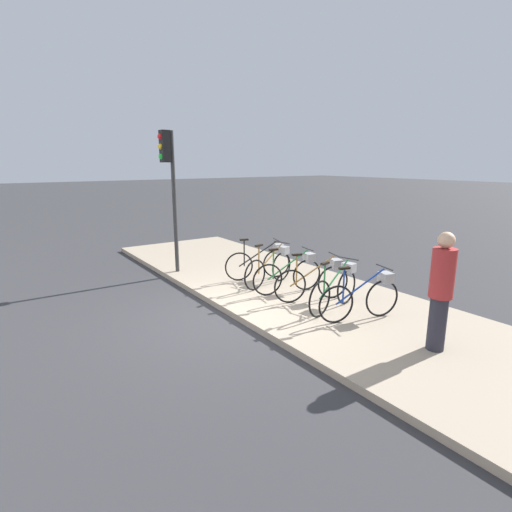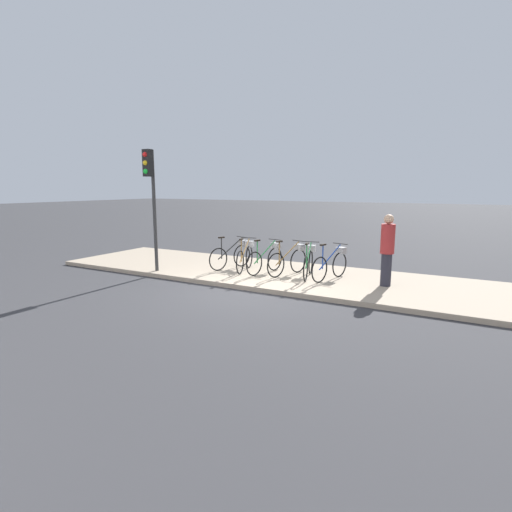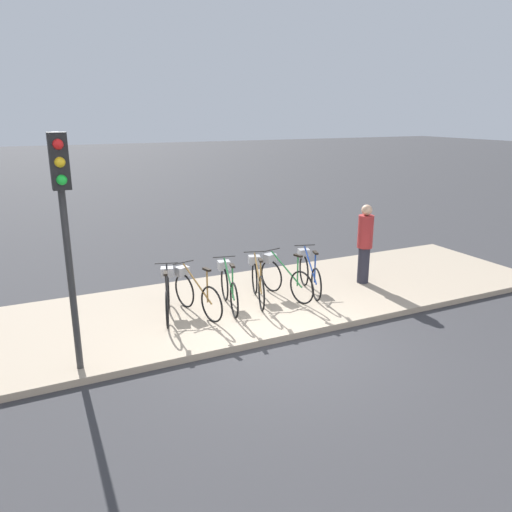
{
  "view_description": "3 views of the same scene",
  "coord_description": "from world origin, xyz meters",
  "px_view_note": "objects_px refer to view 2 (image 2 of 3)",
  "views": [
    {
      "loc": [
        6.07,
        -3.67,
        2.88
      ],
      "look_at": [
        -0.76,
        1.06,
        0.92
      ],
      "focal_mm": 28.0,
      "sensor_mm": 36.0,
      "label": 1
    },
    {
      "loc": [
        4.89,
        -8.44,
        2.58
      ],
      "look_at": [
        -0.34,
        1.08,
        0.7
      ],
      "focal_mm": 28.0,
      "sensor_mm": 36.0,
      "label": 2
    },
    {
      "loc": [
        -3.85,
        -6.98,
        3.87
      ],
      "look_at": [
        -0.01,
        1.02,
        1.31
      ],
      "focal_mm": 35.0,
      "sensor_mm": 36.0,
      "label": 3
    }
  ],
  "objects_px": {
    "parked_bicycle_1": "(246,256)",
    "parked_bicycle_4": "(309,261)",
    "parked_bicycle_2": "(267,258)",
    "pedestrian": "(387,248)",
    "parked_bicycle_0": "(233,254)",
    "traffic_light": "(151,185)",
    "parked_bicycle_5": "(332,263)",
    "parked_bicycle_3": "(290,259)"
  },
  "relations": [
    {
      "from": "parked_bicycle_1",
      "to": "parked_bicycle_4",
      "type": "distance_m",
      "value": 1.98
    },
    {
      "from": "parked_bicycle_1",
      "to": "parked_bicycle_2",
      "type": "bearing_deg",
      "value": 1.4
    },
    {
      "from": "parked_bicycle_1",
      "to": "pedestrian",
      "type": "distance_m",
      "value": 4.08
    },
    {
      "from": "parked_bicycle_1",
      "to": "parked_bicycle_4",
      "type": "height_order",
      "value": "same"
    },
    {
      "from": "parked_bicycle_1",
      "to": "parked_bicycle_0",
      "type": "bearing_deg",
      "value": 169.66
    },
    {
      "from": "pedestrian",
      "to": "traffic_light",
      "type": "bearing_deg",
      "value": -166.84
    },
    {
      "from": "parked_bicycle_0",
      "to": "parked_bicycle_5",
      "type": "distance_m",
      "value": 3.14
    },
    {
      "from": "parked_bicycle_2",
      "to": "parked_bicycle_4",
      "type": "xyz_separation_m",
      "value": [
        1.27,
        0.06,
        0.0
      ]
    },
    {
      "from": "parked_bicycle_0",
      "to": "traffic_light",
      "type": "bearing_deg",
      "value": -139.66
    },
    {
      "from": "parked_bicycle_4",
      "to": "traffic_light",
      "type": "xyz_separation_m",
      "value": [
        -4.28,
        -1.5,
        2.08
      ]
    },
    {
      "from": "parked_bicycle_3",
      "to": "traffic_light",
      "type": "bearing_deg",
      "value": -157.5
    },
    {
      "from": "parked_bicycle_0",
      "to": "parked_bicycle_3",
      "type": "bearing_deg",
      "value": 0.26
    },
    {
      "from": "parked_bicycle_3",
      "to": "pedestrian",
      "type": "bearing_deg",
      "value": -0.9
    },
    {
      "from": "parked_bicycle_4",
      "to": "parked_bicycle_5",
      "type": "distance_m",
      "value": 0.65
    },
    {
      "from": "parked_bicycle_1",
      "to": "parked_bicycle_3",
      "type": "relative_size",
      "value": 1.02
    },
    {
      "from": "parked_bicycle_0",
      "to": "parked_bicycle_3",
      "type": "relative_size",
      "value": 1.0
    },
    {
      "from": "parked_bicycle_0",
      "to": "pedestrian",
      "type": "xyz_separation_m",
      "value": [
        4.56,
        -0.03,
        0.51
      ]
    },
    {
      "from": "traffic_light",
      "to": "parked_bicycle_5",
      "type": "bearing_deg",
      "value": 17.26
    },
    {
      "from": "parked_bicycle_2",
      "to": "traffic_light",
      "type": "xyz_separation_m",
      "value": [
        -3.0,
        -1.44,
        2.08
      ]
    },
    {
      "from": "parked_bicycle_2",
      "to": "traffic_light",
      "type": "relative_size",
      "value": 0.46
    },
    {
      "from": "parked_bicycle_0",
      "to": "parked_bicycle_1",
      "type": "distance_m",
      "value": 0.52
    },
    {
      "from": "parked_bicycle_0",
      "to": "parked_bicycle_2",
      "type": "height_order",
      "value": "same"
    },
    {
      "from": "parked_bicycle_0",
      "to": "parked_bicycle_4",
      "type": "xyz_separation_m",
      "value": [
        2.49,
        -0.02,
        0.0
      ]
    },
    {
      "from": "parked_bicycle_2",
      "to": "parked_bicycle_3",
      "type": "bearing_deg",
      "value": 7.09
    },
    {
      "from": "parked_bicycle_2",
      "to": "pedestrian",
      "type": "height_order",
      "value": "pedestrian"
    },
    {
      "from": "parked_bicycle_3",
      "to": "parked_bicycle_4",
      "type": "height_order",
      "value": "same"
    },
    {
      "from": "parked_bicycle_4",
      "to": "pedestrian",
      "type": "bearing_deg",
      "value": -0.38
    },
    {
      "from": "parked_bicycle_1",
      "to": "parked_bicycle_5",
      "type": "distance_m",
      "value": 2.63
    },
    {
      "from": "parked_bicycle_1",
      "to": "parked_bicycle_2",
      "type": "xyz_separation_m",
      "value": [
        0.7,
        0.02,
        0.0
      ]
    },
    {
      "from": "parked_bicycle_5",
      "to": "traffic_light",
      "type": "bearing_deg",
      "value": -162.74
    },
    {
      "from": "parked_bicycle_0",
      "to": "parked_bicycle_1",
      "type": "xyz_separation_m",
      "value": [
        0.51,
        -0.09,
        0.0
      ]
    },
    {
      "from": "parked_bicycle_4",
      "to": "traffic_light",
      "type": "height_order",
      "value": "traffic_light"
    },
    {
      "from": "parked_bicycle_4",
      "to": "parked_bicycle_1",
      "type": "bearing_deg",
      "value": -177.86
    },
    {
      "from": "parked_bicycle_2",
      "to": "parked_bicycle_4",
      "type": "bearing_deg",
      "value": 2.55
    },
    {
      "from": "parked_bicycle_4",
      "to": "parked_bicycle_0",
      "type": "bearing_deg",
      "value": 179.55
    },
    {
      "from": "parked_bicycle_0",
      "to": "parked_bicycle_5",
      "type": "bearing_deg",
      "value": 0.21
    },
    {
      "from": "parked_bicycle_0",
      "to": "parked_bicycle_1",
      "type": "height_order",
      "value": "same"
    },
    {
      "from": "parked_bicycle_5",
      "to": "parked_bicycle_4",
      "type": "bearing_deg",
      "value": -177.24
    },
    {
      "from": "parked_bicycle_4",
      "to": "parked_bicycle_5",
      "type": "bearing_deg",
      "value": 2.76
    },
    {
      "from": "parked_bicycle_5",
      "to": "pedestrian",
      "type": "xyz_separation_m",
      "value": [
        1.42,
        -0.04,
        0.51
      ]
    },
    {
      "from": "pedestrian",
      "to": "traffic_light",
      "type": "relative_size",
      "value": 0.51
    },
    {
      "from": "parked_bicycle_4",
      "to": "pedestrian",
      "type": "xyz_separation_m",
      "value": [
        2.07,
        -0.01,
        0.51
      ]
    }
  ]
}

